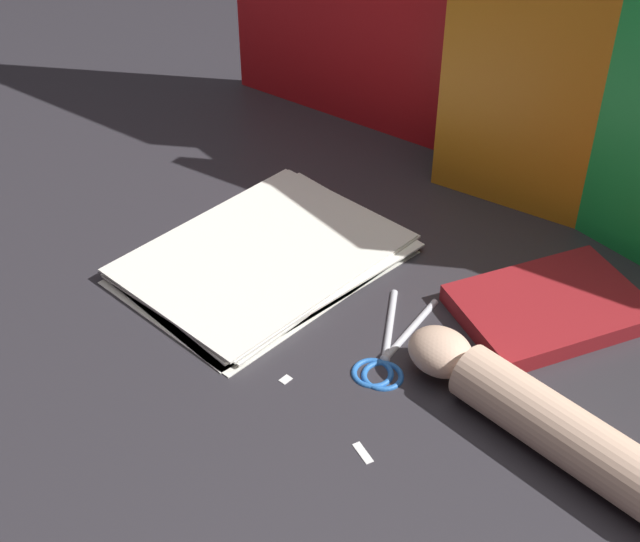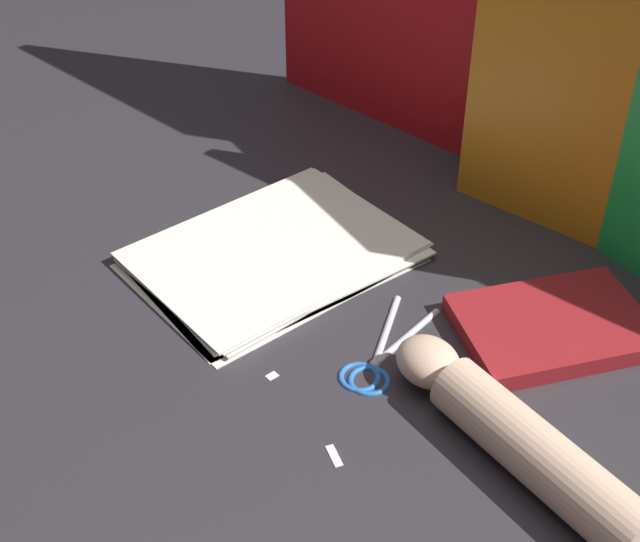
# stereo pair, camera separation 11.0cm
# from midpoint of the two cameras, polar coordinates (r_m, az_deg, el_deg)

# --- Properties ---
(ground_plane) EXTENTS (6.00, 6.00, 0.00)m
(ground_plane) POSITION_cam_midpoint_polar(r_m,az_deg,el_deg) (1.14, -1.63, -2.19)
(ground_plane) COLOR #2D2B30
(backdrop_panel_center) EXTENTS (0.65, 0.12, 0.45)m
(backdrop_panel_center) POSITION_cam_midpoint_polar(r_m,az_deg,el_deg) (1.30, 10.30, 14.10)
(backdrop_panel_center) COLOR green
(backdrop_panel_center) RESTS_ON ground_plane
(paper_stack) EXTENTS (0.28, 0.37, 0.02)m
(paper_stack) POSITION_cam_midpoint_polar(r_m,az_deg,el_deg) (1.21, -6.28, 0.74)
(paper_stack) COLOR white
(paper_stack) RESTS_ON ground_plane
(book_closed) EXTENTS (0.24, 0.27, 0.02)m
(book_closed) POSITION_cam_midpoint_polar(r_m,az_deg,el_deg) (1.14, 11.88, -2.39)
(book_closed) COLOR maroon
(book_closed) RESTS_ON ground_plane
(scissors) EXTENTS (0.13, 0.19, 0.01)m
(scissors) POSITION_cam_midpoint_polar(r_m,az_deg,el_deg) (1.07, 1.33, -5.44)
(scissors) COLOR silver
(scissors) RESTS_ON ground_plane
(hand_forearm) EXTENTS (0.34, 0.09, 0.06)m
(hand_forearm) POSITION_cam_midpoint_polar(r_m,az_deg,el_deg) (0.97, 10.62, -9.24)
(hand_forearm) COLOR beige
(hand_forearm) RESTS_ON ground_plane
(paper_scrap_near) EXTENTS (0.03, 0.02, 0.00)m
(paper_scrap_near) POSITION_cam_midpoint_polar(r_m,az_deg,el_deg) (0.96, -0.56, -11.70)
(paper_scrap_near) COLOR white
(paper_scrap_near) RESTS_ON ground_plane
(paper_scrap_mid) EXTENTS (0.01, 0.01, 0.00)m
(paper_scrap_mid) POSITION_cam_midpoint_polar(r_m,az_deg,el_deg) (1.04, -5.25, -7.05)
(paper_scrap_mid) COLOR white
(paper_scrap_mid) RESTS_ON ground_plane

